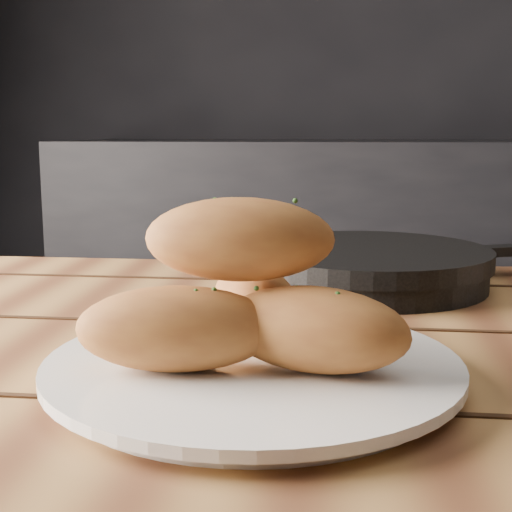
{
  "coord_description": "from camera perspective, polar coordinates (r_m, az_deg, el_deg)",
  "views": [
    {
      "loc": [
        -0.58,
        -0.5,
        0.93
      ],
      "look_at": [
        -0.64,
        0.01,
        0.84
      ],
      "focal_mm": 50.0,
      "sensor_mm": 36.0,
      "label": 1
    }
  ],
  "objects": [
    {
      "name": "skillet",
      "position": [
        0.85,
        9.01,
        -0.76
      ],
      "size": [
        0.4,
        0.29,
        0.05
      ],
      "color": "black",
      "rests_on": "table"
    },
    {
      "name": "table",
      "position": [
        0.61,
        8.27,
        -16.93
      ],
      "size": [
        1.62,
        0.86,
        0.75
      ],
      "color": "#9E6F3B",
      "rests_on": "ground"
    },
    {
      "name": "plate",
      "position": [
        0.53,
        -0.25,
        -9.06
      ],
      "size": [
        0.3,
        0.3,
        0.02
      ],
      "color": "white",
      "rests_on": "table"
    },
    {
      "name": "bread_rolls",
      "position": [
        0.51,
        -0.83,
        -3.53
      ],
      "size": [
        0.24,
        0.19,
        0.12
      ],
      "color": "#AA6B2F",
      "rests_on": "plate"
    }
  ]
}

